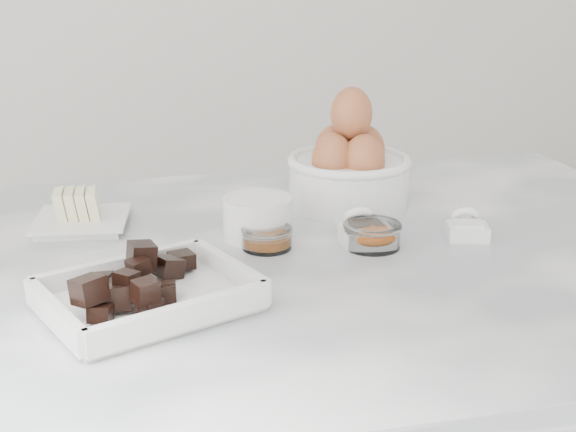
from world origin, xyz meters
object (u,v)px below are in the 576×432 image
object	(u,v)px
honey_bowl	(267,237)
salt_spoon	(467,227)
egg_bowl	(349,168)
butter_plate	(80,214)
chocolate_dish	(148,289)
vanilla_spoon	(363,231)
zest_bowl	(372,234)
sugar_ramekin	(257,216)

from	to	relation	value
honey_bowl	salt_spoon	size ratio (longest dim) A/B	0.90
egg_bowl	salt_spoon	world-z (taller)	egg_bowl
butter_plate	egg_bowl	distance (m)	0.40
chocolate_dish	honey_bowl	world-z (taller)	chocolate_dish
vanilla_spoon	zest_bowl	bearing A→B (deg)	-76.32
chocolate_dish	sugar_ramekin	world-z (taller)	chocolate_dish
chocolate_dish	vanilla_spoon	size ratio (longest dim) A/B	3.42
sugar_ramekin	salt_spoon	distance (m)	0.28
egg_bowl	vanilla_spoon	size ratio (longest dim) A/B	2.44
honey_bowl	egg_bowl	bearing A→B (deg)	43.50
butter_plate	salt_spoon	size ratio (longest dim) A/B	1.90
butter_plate	zest_bowl	bearing A→B (deg)	-24.91
vanilla_spoon	chocolate_dish	bearing A→B (deg)	-153.94
zest_bowl	salt_spoon	xyz separation A→B (m)	(0.14, 0.01, -0.00)
sugar_ramekin	honey_bowl	distance (m)	0.05
salt_spoon	sugar_ramekin	bearing A→B (deg)	166.23
sugar_ramekin	vanilla_spoon	world-z (taller)	sugar_ramekin
butter_plate	egg_bowl	world-z (taller)	egg_bowl
sugar_ramekin	egg_bowl	distance (m)	0.20
honey_bowl	zest_bowl	xyz separation A→B (m)	(0.13, -0.03, 0.00)
butter_plate	honey_bowl	distance (m)	0.27
salt_spoon	chocolate_dish	bearing A→B (deg)	-163.79
salt_spoon	zest_bowl	bearing A→B (deg)	-177.65
butter_plate	vanilla_spoon	bearing A→B (deg)	-22.31
chocolate_dish	zest_bowl	xyz separation A→B (m)	(0.30, 0.12, -0.01)
butter_plate	egg_bowl	bearing A→B (deg)	1.21
vanilla_spoon	butter_plate	bearing A→B (deg)	157.69
sugar_ramekin	chocolate_dish	bearing A→B (deg)	-129.65
sugar_ramekin	salt_spoon	xyz separation A→B (m)	(0.27, -0.07, -0.02)
chocolate_dish	honey_bowl	xyz separation A→B (m)	(0.16, 0.15, -0.01)
vanilla_spoon	honey_bowl	bearing A→B (deg)	177.24
sugar_ramekin	egg_bowl	size ratio (longest dim) A/B	0.50
chocolate_dish	honey_bowl	bearing A→B (deg)	42.37
butter_plate	salt_spoon	world-z (taller)	butter_plate
zest_bowl	salt_spoon	size ratio (longest dim) A/B	1.03
butter_plate	vanilla_spoon	xyz separation A→B (m)	(0.36, -0.15, -0.00)
egg_bowl	zest_bowl	xyz separation A→B (m)	(-0.03, -0.18, -0.04)
chocolate_dish	butter_plate	bearing A→B (deg)	103.84
egg_bowl	honey_bowl	world-z (taller)	egg_bowl
chocolate_dish	vanilla_spoon	bearing A→B (deg)	26.06
butter_plate	zest_bowl	xyz separation A→B (m)	(0.37, -0.17, -0.00)
vanilla_spoon	salt_spoon	size ratio (longest dim) A/B	1.02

